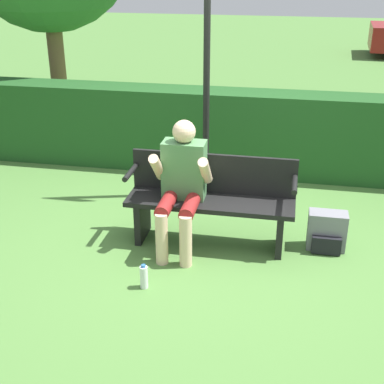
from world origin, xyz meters
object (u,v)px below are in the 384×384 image
person_seated (182,181)px  water_bottle (144,277)px  backpack (327,232)px  park_bench (211,199)px  signpost (207,43)px

person_seated → water_bottle: (-0.16, -0.76, -0.55)m
person_seated → backpack: bearing=7.7°
park_bench → water_bottle: 1.03m
backpack → water_bottle: 1.76m
backpack → person_seated: bearing=-172.3°
person_seated → park_bench: bearing=27.1°
person_seated → backpack: size_ratio=3.26×
signpost → water_bottle: bearing=-95.3°
park_bench → backpack: (1.08, 0.05, -0.27)m
park_bench → water_bottle: park_bench is taller
park_bench → backpack: bearing=2.7°
park_bench → backpack: size_ratio=4.26×
person_seated → signpost: bearing=89.0°
water_bottle → signpost: bearing=84.7°
park_bench → signpost: (-0.23, 1.05, 1.25)m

